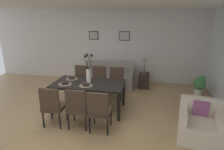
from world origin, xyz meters
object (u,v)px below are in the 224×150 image
at_px(bowl_far_left, 86,84).
at_px(dining_chair_mid_right, 116,81).
at_px(dining_chair_far_left, 78,106).
at_px(sofa, 108,78).
at_px(dining_chair_far_right, 98,80).
at_px(table_lamp, 145,63).
at_px(framed_picture_center, 124,36).
at_px(armchair, 200,125).
at_px(bowl_near_right, 72,77).
at_px(dining_chair_near_right, 81,79).
at_px(bowl_near_left, 65,83).
at_px(dining_chair_mid_left, 99,109).
at_px(side_table, 144,81).
at_px(framed_picture_left, 94,35).
at_px(dining_table, 89,86).
at_px(centerpiece_vase, 88,72).
at_px(dining_chair_near_left, 53,105).
at_px(potted_plant, 200,84).

bearing_deg(bowl_far_left, dining_chair_mid_right, 63.71).
relative_size(dining_chair_far_left, sofa, 0.52).
bearing_deg(dining_chair_far_right, bowl_far_left, -90.49).
distance_m(table_lamp, framed_picture_center, 1.28).
bearing_deg(armchair, bowl_near_right, 162.64).
distance_m(dining_chair_near_right, bowl_near_left, 1.13).
distance_m(dining_chair_mid_left, bowl_far_left, 0.91).
bearing_deg(dining_chair_far_left, bowl_near_left, 130.91).
relative_size(dining_chair_far_left, dining_chair_far_right, 1.00).
height_order(dining_chair_near_right, bowl_far_left, dining_chair_near_right).
xyz_separation_m(bowl_near_left, table_lamp, (1.89, 2.09, 0.11)).
xyz_separation_m(side_table, armchair, (1.17, -2.61, 0.03)).
height_order(side_table, framed_picture_left, framed_picture_left).
distance_m(dining_chair_far_right, framed_picture_left, 2.08).
bearing_deg(framed_picture_left, dining_table, -77.09).
height_order(dining_chair_near_right, dining_chair_mid_left, same).
bearing_deg(dining_table, armchair, -16.36).
height_order(dining_table, framed_picture_left, framed_picture_left).
relative_size(table_lamp, framed_picture_left, 1.46).
height_order(centerpiece_vase, bowl_far_left, centerpiece_vase).
height_order(dining_chair_near_right, table_lamp, table_lamp).
distance_m(dining_chair_far_left, dining_chair_mid_right, 1.84).
bearing_deg(dining_chair_far_right, armchair, -33.13).
height_order(dining_table, dining_chair_mid_left, dining_chair_mid_left).
distance_m(dining_chair_near_left, framed_picture_left, 3.60).
xyz_separation_m(dining_chair_far_left, potted_plant, (3.01, 2.36, -0.14)).
height_order(dining_chair_far_left, sofa, dining_chair_far_left).
xyz_separation_m(framed_picture_left, potted_plant, (3.61, -1.01, -1.32)).
distance_m(dining_chair_mid_left, centerpiece_vase, 1.17).
xyz_separation_m(dining_chair_mid_right, side_table, (0.80, 0.98, -0.25)).
bearing_deg(bowl_near_left, dining_chair_near_left, -90.15).
bearing_deg(table_lamp, side_table, 0.00).
distance_m(bowl_near_left, armchair, 3.14).
bearing_deg(centerpiece_vase, side_table, 54.31).
distance_m(dining_chair_mid_right, framed_picture_center, 1.99).
bearing_deg(bowl_near_left, bowl_near_right, 90.00).
bearing_deg(framed_picture_left, armchair, -46.40).
relative_size(dining_chair_mid_right, framed_picture_center, 2.41).
distance_m(dining_chair_near_left, dining_chair_far_right, 1.87).
bearing_deg(dining_table, dining_chair_far_left, -88.34).
relative_size(dining_chair_far_right, bowl_far_left, 5.41).
distance_m(centerpiece_vase, sofa, 2.05).
bearing_deg(framed_picture_center, armchair, -59.11).
height_order(dining_chair_far_right, table_lamp, table_lamp).
distance_m(dining_chair_far_left, bowl_near_left, 0.90).
height_order(sofa, armchair, sofa).
xyz_separation_m(dining_table, dining_chair_far_right, (0.01, 0.90, -0.15)).
bearing_deg(dining_chair_near_right, bowl_near_left, -89.52).
xyz_separation_m(dining_chair_near_left, bowl_near_left, (0.00, 0.68, 0.27)).
distance_m(bowl_near_right, table_lamp, 2.52).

